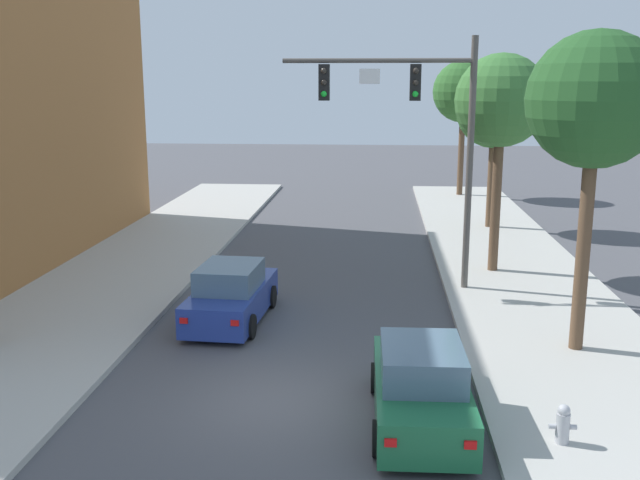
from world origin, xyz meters
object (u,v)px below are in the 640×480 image
(car_lead_blue, at_px, (231,295))
(street_tree_farthest, at_px, (464,92))
(car_following_green, at_px, (421,388))
(street_tree_nearest, at_px, (595,102))
(street_tree_second, at_px, (501,102))
(traffic_signal_mast, at_px, (418,118))
(fire_hydrant, at_px, (563,424))
(street_tree_third, at_px, (495,110))

(car_lead_blue, height_order, street_tree_farthest, street_tree_farthest)
(car_following_green, height_order, street_tree_farthest, street_tree_farthest)
(street_tree_nearest, xyz_separation_m, street_tree_second, (-0.87, 7.22, -0.21))
(street_tree_nearest, bearing_deg, traffic_signal_mast, 125.68)
(traffic_signal_mast, relative_size, car_following_green, 1.76)
(traffic_signal_mast, height_order, street_tree_nearest, traffic_signal_mast)
(street_tree_nearest, height_order, street_tree_farthest, street_tree_nearest)
(fire_hydrant, xyz_separation_m, street_tree_second, (0.59, 11.96, 5.20))
(car_following_green, height_order, street_tree_second, street_tree_second)
(street_tree_third, height_order, street_tree_farthest, street_tree_farthest)
(street_tree_third, relative_size, street_tree_farthest, 0.91)
(car_following_green, distance_m, street_tree_nearest, 7.56)
(street_tree_third, bearing_deg, street_tree_farthest, 91.99)
(car_following_green, relative_size, street_tree_second, 0.60)
(traffic_signal_mast, distance_m, street_tree_second, 3.53)
(traffic_signal_mast, relative_size, street_tree_third, 1.13)
(traffic_signal_mast, height_order, car_following_green, traffic_signal_mast)
(street_tree_nearest, height_order, street_tree_second, street_tree_nearest)
(street_tree_farthest, bearing_deg, street_tree_second, -92.27)
(traffic_signal_mast, bearing_deg, car_following_green, -91.80)
(car_lead_blue, bearing_deg, street_tree_farthest, 69.03)
(car_lead_blue, distance_m, street_tree_third, 16.27)
(car_lead_blue, height_order, car_following_green, same)
(car_following_green, bearing_deg, traffic_signal_mast, 88.20)
(traffic_signal_mast, bearing_deg, street_tree_third, 68.98)
(fire_hydrant, distance_m, street_tree_second, 13.05)
(traffic_signal_mast, height_order, street_tree_second, traffic_signal_mast)
(car_following_green, height_order, street_tree_nearest, street_tree_nearest)
(street_tree_nearest, distance_m, street_tree_second, 7.28)
(traffic_signal_mast, relative_size, fire_hydrant, 10.42)
(fire_hydrant, height_order, street_tree_second, street_tree_second)
(traffic_signal_mast, relative_size, car_lead_blue, 1.73)
(car_lead_blue, height_order, street_tree_third, street_tree_third)
(street_tree_nearest, bearing_deg, street_tree_third, 89.62)
(fire_hydrant, distance_m, street_tree_nearest, 7.34)
(street_tree_nearest, bearing_deg, car_following_green, -135.04)
(street_tree_second, distance_m, street_tree_farthest, 16.52)
(fire_hydrant, bearing_deg, car_following_green, 160.74)
(car_following_green, relative_size, street_tree_nearest, 0.58)
(street_tree_nearest, relative_size, street_tree_second, 1.03)
(car_lead_blue, relative_size, street_tree_farthest, 0.59)
(traffic_signal_mast, xyz_separation_m, street_tree_second, (2.74, 2.18, 0.41))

